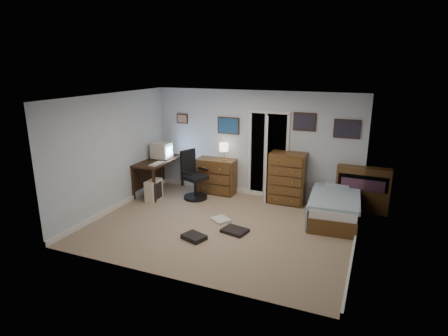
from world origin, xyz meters
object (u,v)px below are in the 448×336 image
Objects in this scene: office_chair at (193,180)px; low_dresser at (216,176)px; tall_dresser at (287,178)px; bed at (334,206)px; computer_desk at (155,167)px.

low_dresser is (0.34, 0.56, -0.02)m from office_chair.
office_chair is at bearing -122.98° from low_dresser.
low_dresser is at bearing 79.70° from office_chair.
office_chair is 0.66m from low_dresser.
tall_dresser reaches higher than bed.
low_dresser is (1.41, 0.52, -0.21)m from computer_desk.
computer_desk is 1.23× the size of tall_dresser.
computer_desk is 1.25× the size of office_chair.
computer_desk is at bearing -161.06° from office_chair.
low_dresser is 0.52× the size of bed.
computer_desk is 4.30m from bed.
computer_desk is 1.52m from low_dresser.
office_chair is at bearing -166.77° from tall_dresser.
tall_dresser is at bearing -2.43° from low_dresser.
office_chair is 3.22m from bed.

